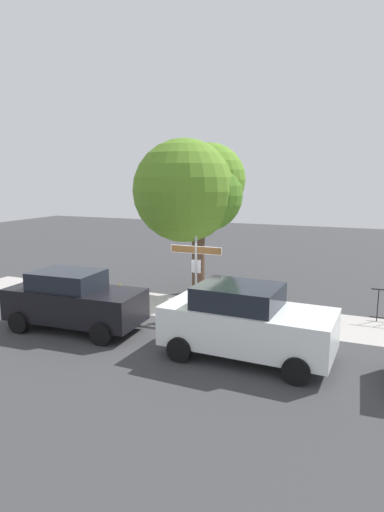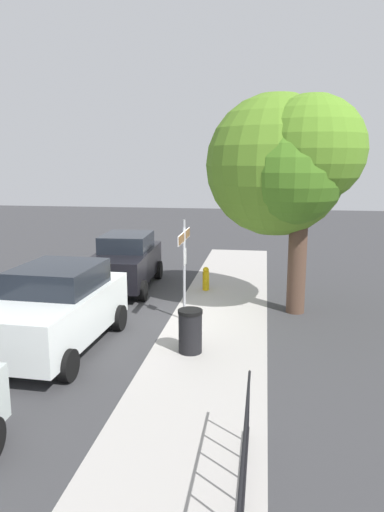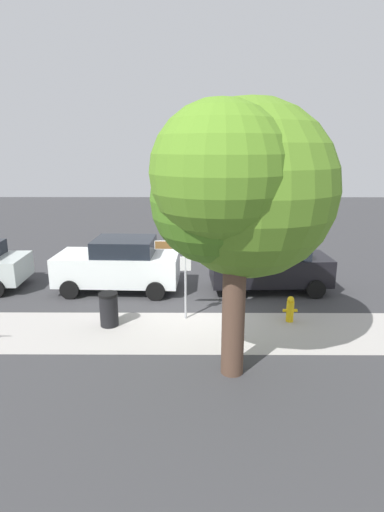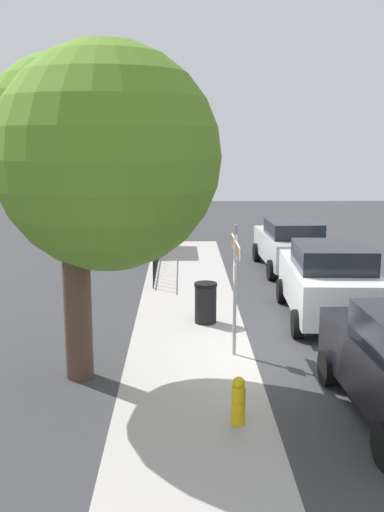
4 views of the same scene
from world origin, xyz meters
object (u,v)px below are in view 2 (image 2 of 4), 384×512
object	(u,v)px
trash_bin	(190,331)
fire_hydrant	(206,279)
car_black	(126,261)
shade_tree	(287,165)
car_white	(56,308)
street_sign	(184,251)

from	to	relation	value
trash_bin	fire_hydrant	bearing A→B (deg)	-176.73
car_black	fire_hydrant	bearing A→B (deg)	89.35
shade_tree	car_white	world-z (taller)	shade_tree
shade_tree	car_black	xyz separation A→B (m)	(-1.76, -5.09, -3.17)
shade_tree	fire_hydrant	distance (m)	4.78
shade_tree	car_black	size ratio (longest dim) A/B	1.43
shade_tree	car_white	distance (m)	7.01
fire_hydrant	car_black	bearing A→B (deg)	-87.95
street_sign	car_black	size ratio (longest dim) A/B	0.64
car_white	trash_bin	bearing A→B (deg)	96.70
street_sign	car_black	world-z (taller)	street_sign
street_sign	shade_tree	world-z (taller)	shade_tree
shade_tree	trash_bin	distance (m)	5.37
fire_hydrant	street_sign	bearing A→B (deg)	-3.71
car_white	trash_bin	distance (m)	3.06
car_black	trash_bin	world-z (taller)	car_black
street_sign	trash_bin	world-z (taller)	street_sign
trash_bin	shade_tree	bearing A→B (deg)	148.20
car_white	trash_bin	size ratio (longest dim) A/B	4.45
street_sign	car_white	bearing A→B (deg)	-46.25
car_black	fire_hydrant	distance (m)	2.73
car_white	trash_bin	xyz separation A→B (m)	(-0.23, 3.02, -0.46)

